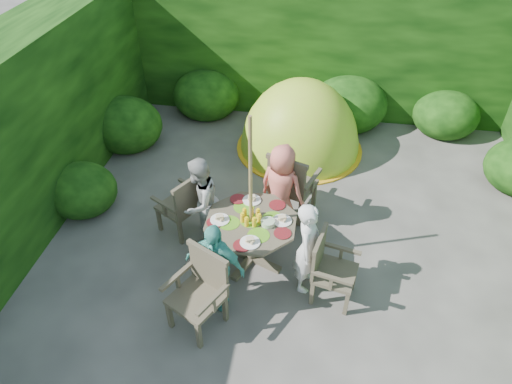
# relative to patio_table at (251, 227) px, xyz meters

# --- Properties ---
(ground) EXTENTS (60.00, 60.00, 0.00)m
(ground) POSITION_rel_patio_table_xyz_m (0.64, 0.48, -0.59)
(ground) COLOR #42403B
(ground) RESTS_ON ground
(hedge_enclosure) EXTENTS (9.00, 9.00, 2.50)m
(hedge_enclosure) POSITION_rel_patio_table_xyz_m (0.64, 1.82, 0.66)
(hedge_enclosure) COLOR black
(hedge_enclosure) RESTS_ON ground
(patio_table) EXTENTS (1.58, 1.58, 0.85)m
(patio_table) POSITION_rel_patio_table_xyz_m (0.00, 0.00, 0.00)
(patio_table) COLOR #3D3628
(patio_table) RESTS_ON ground
(parasol_pole) EXTENTS (0.06, 0.06, 2.20)m
(parasol_pole) POSITION_rel_patio_table_xyz_m (-0.00, 0.00, 0.51)
(parasol_pole) COLOR olive
(parasol_pole) RESTS_ON ground
(garden_chair_right) EXTENTS (0.59, 0.63, 0.90)m
(garden_chair_right) POSITION_rel_patio_table_xyz_m (1.01, -0.42, -0.11)
(garden_chair_right) COLOR #3D3628
(garden_chair_right) RESTS_ON ground
(garden_chair_left) EXTENTS (0.71, 0.74, 0.94)m
(garden_chair_left) POSITION_rel_patio_table_xyz_m (-1.03, 0.40, -0.09)
(garden_chair_left) COLOR #3D3628
(garden_chair_left) RESTS_ON ground
(garden_chair_back) EXTENTS (0.78, 0.74, 1.05)m
(garden_chair_back) POSITION_rel_patio_table_xyz_m (0.41, 1.01, -0.03)
(garden_chair_back) COLOR #3D3628
(garden_chair_back) RESTS_ON ground
(garden_chair_front) EXTENTS (0.76, 0.73, 0.97)m
(garden_chair_front) POSITION_rel_patio_table_xyz_m (-0.41, -1.02, -0.07)
(garden_chair_front) COLOR #3D3628
(garden_chair_front) RESTS_ON ground
(child_right) EXTENTS (0.37, 0.51, 1.29)m
(child_right) POSITION_rel_patio_table_xyz_m (0.74, -0.30, 0.05)
(child_right) COLOR silver
(child_right) RESTS_ON ground
(child_left) EXTENTS (0.66, 0.76, 1.32)m
(child_left) POSITION_rel_patio_table_xyz_m (-0.75, 0.30, 0.07)
(child_left) COLOR #9D9E99
(child_left) RESTS_ON ground
(child_back) EXTENTS (0.78, 0.65, 1.35)m
(child_back) POSITION_rel_patio_table_xyz_m (0.30, 0.74, 0.08)
(child_back) COLOR #D76758
(child_back) RESTS_ON ground
(child_front) EXTENTS (0.78, 0.43, 1.25)m
(child_front) POSITION_rel_patio_table_xyz_m (-0.30, -0.74, 0.03)
(child_front) COLOR #49AB9C
(child_front) RESTS_ON ground
(dome_tent) EXTENTS (2.26, 2.26, 2.58)m
(dome_tent) POSITION_rel_patio_table_xyz_m (0.40, 2.81, -0.59)
(dome_tent) COLOR #A8D829
(dome_tent) RESTS_ON ground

